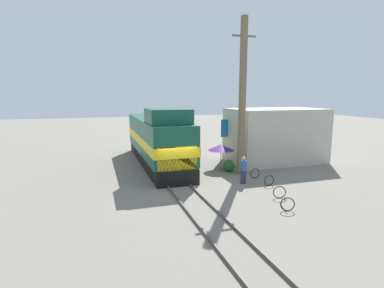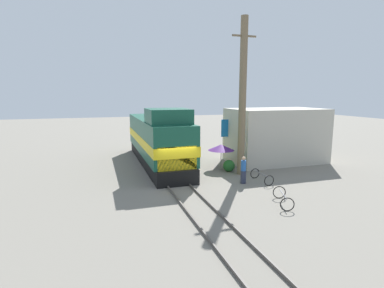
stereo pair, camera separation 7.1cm
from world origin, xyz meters
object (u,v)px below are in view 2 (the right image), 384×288
at_px(billboard_sign, 232,130).
at_px(bicycle_spare, 283,198).
at_px(bicycle, 262,177).
at_px(utility_pole, 243,98).
at_px(locomotive, 158,140).
at_px(vendor_umbrella, 221,147).
at_px(person_bystander, 243,169).

height_order(billboard_sign, bicycle_spare, billboard_sign).
height_order(bicycle, bicycle_spare, bicycle_spare).
bearing_deg(bicycle_spare, utility_pole, 105.92).
relative_size(locomotive, bicycle, 7.22).
bearing_deg(bicycle, vendor_umbrella, -72.90).
relative_size(billboard_sign, bicycle_spare, 1.79).
height_order(locomotive, utility_pole, utility_pole).
bearing_deg(bicycle, person_bystander, -1.52).
bearing_deg(bicycle_spare, billboard_sign, 101.84).
bearing_deg(utility_pole, bicycle_spare, -96.02).
xyz_separation_m(billboard_sign, person_bystander, (-2.12, -6.36, -1.74)).
height_order(locomotive, bicycle, locomotive).
bearing_deg(person_bystander, locomotive, 121.20).
bearing_deg(vendor_umbrella, utility_pole, -67.50).
height_order(utility_pole, vendor_umbrella, utility_pole).
distance_m(locomotive, person_bystander, 8.28).
relative_size(locomotive, person_bystander, 7.58).
height_order(billboard_sign, bicycle, billboard_sign).
bearing_deg(utility_pole, billboard_sign, 73.94).
xyz_separation_m(locomotive, utility_pole, (5.17, -4.82, 3.54)).
bearing_deg(billboard_sign, bicycle, -96.77).
xyz_separation_m(utility_pole, person_bystander, (-0.92, -2.20, -4.60)).
xyz_separation_m(person_bystander, bicycle_spare, (0.26, -4.08, -0.62)).
distance_m(vendor_umbrella, billboard_sign, 3.18).
bearing_deg(bicycle_spare, person_bystander, 115.52).
bearing_deg(locomotive, bicycle_spare, -67.90).
bearing_deg(bicycle, bicycle_spare, 75.51).
bearing_deg(vendor_umbrella, locomotive, 146.10).
xyz_separation_m(locomotive, billboard_sign, (6.37, -0.67, 0.67)).
bearing_deg(locomotive, bicycle, -51.61).
bearing_deg(bicycle, locomotive, -50.85).
relative_size(locomotive, vendor_umbrella, 6.71).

